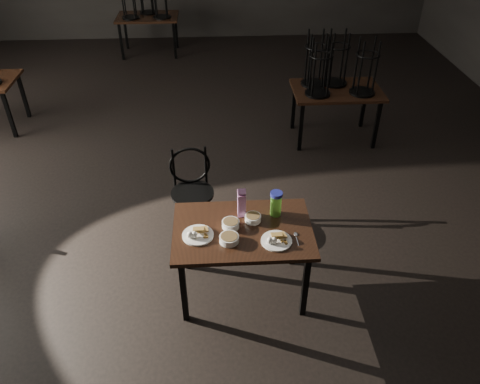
{
  "coord_description": "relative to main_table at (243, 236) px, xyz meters",
  "views": [
    {
      "loc": [
        0.32,
        -4.54,
        3.37
      ],
      "look_at": [
        0.52,
        -1.1,
        0.85
      ],
      "focal_mm": 35.0,
      "sensor_mm": 36.0,
      "label": 1
    }
  ],
  "objects": [
    {
      "name": "spoon",
      "position": [
        0.44,
        -0.11,
        0.08
      ],
      "size": [
        0.04,
        0.17,
        0.01
      ],
      "color": "silver",
      "rests_on": "main_table"
    },
    {
      "name": "juice_carton",
      "position": [
        0.0,
        0.19,
        0.21
      ],
      "size": [
        0.07,
        0.07,
        0.29
      ],
      "color": "#8D197D",
      "rests_on": "main_table"
    },
    {
      "name": "plate_right",
      "position": [
        0.27,
        -0.18,
        0.1
      ],
      "size": [
        0.26,
        0.26,
        0.08
      ],
      "color": "white",
      "rests_on": "main_table"
    },
    {
      "name": "bentwood_chair",
      "position": [
        -0.47,
        0.95,
        -0.11
      ],
      "size": [
        0.46,
        0.45,
        0.94
      ],
      "rotation": [
        0.0,
        0.0,
        0.11
      ],
      "color": "black",
      "rests_on": "ground"
    },
    {
      "name": "water_bottle",
      "position": [
        0.3,
        0.18,
        0.2
      ],
      "size": [
        0.12,
        0.12,
        0.24
      ],
      "color": "#6AD33E",
      "rests_on": "main_table"
    },
    {
      "name": "plate_left",
      "position": [
        -0.38,
        -0.07,
        0.1
      ],
      "size": [
        0.27,
        0.27,
        0.09
      ],
      "color": "white",
      "rests_on": "main_table"
    },
    {
      "name": "main_table",
      "position": [
        0.0,
        0.0,
        0.0
      ],
      "size": [
        1.2,
        0.8,
        0.75
      ],
      "color": "black",
      "rests_on": "ground"
    },
    {
      "name": "bowl_big",
      "position": [
        -0.12,
        -0.15,
        0.11
      ],
      "size": [
        0.16,
        0.16,
        0.06
      ],
      "color": "white",
      "rests_on": "main_table"
    },
    {
      "name": "bg_table_right",
      "position": [
        1.44,
        2.84,
        0.13
      ],
      "size": [
        1.2,
        0.8,
        1.48
      ],
      "color": "black",
      "rests_on": "ground"
    },
    {
      "name": "bowl_far",
      "position": [
        0.1,
        0.1,
        0.11
      ],
      "size": [
        0.14,
        0.14,
        0.06
      ],
      "color": "white",
      "rests_on": "main_table"
    },
    {
      "name": "bowl_near",
      "position": [
        -0.1,
        0.03,
        0.11
      ],
      "size": [
        0.15,
        0.15,
        0.06
      ],
      "color": "white",
      "rests_on": "main_table"
    },
    {
      "name": "bg_table_far",
      "position": [
        -1.47,
        6.49,
        0.11
      ],
      "size": [
        1.2,
        0.8,
        1.48
      ],
      "color": "black",
      "rests_on": "ground"
    }
  ]
}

